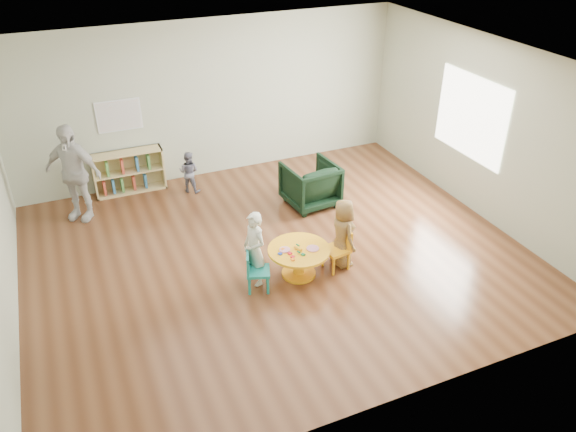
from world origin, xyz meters
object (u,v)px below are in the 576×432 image
(activity_table, at_px, (299,257))
(child_right, at_px, (343,233))
(child_left, at_px, (254,249))
(armchair, at_px, (310,184))
(toddler, at_px, (189,172))
(kid_chair_left, at_px, (255,270))
(adult_caretaker, at_px, (73,173))
(kid_chair_right, at_px, (339,247))
(bookshelf, at_px, (128,172))

(activity_table, bearing_deg, child_right, 0.13)
(activity_table, height_order, child_left, child_left)
(activity_table, bearing_deg, armchair, 60.31)
(toddler, bearing_deg, child_left, 128.89)
(kid_chair_left, bearing_deg, child_left, 179.16)
(kid_chair_left, xyz_separation_m, adult_caretaker, (-1.94, 2.89, 0.49))
(activity_table, bearing_deg, kid_chair_right, -4.77)
(kid_chair_right, distance_m, toddler, 3.33)
(activity_table, distance_m, child_right, 0.70)
(child_right, bearing_deg, armchair, -11.52)
(child_right, relative_size, adult_caretaker, 0.64)
(armchair, xyz_separation_m, child_left, (-1.60, -1.66, 0.16))
(bookshelf, relative_size, adult_caretaker, 0.75)
(adult_caretaker, bearing_deg, armchair, 19.30)
(armchair, bearing_deg, bookshelf, -37.74)
(armchair, height_order, toddler, armchair)
(bookshelf, height_order, armchair, bookshelf)
(toddler, height_order, adult_caretaker, adult_caretaker)
(kid_chair_left, relative_size, adult_caretaker, 0.35)
(bookshelf, height_order, child_left, child_left)
(bookshelf, height_order, toddler, bookshelf)
(activity_table, xyz_separation_m, child_right, (0.67, 0.00, 0.21))
(toddler, relative_size, adult_caretaker, 0.47)
(kid_chair_right, bearing_deg, child_right, -65.14)
(child_left, bearing_deg, toddler, 166.12)
(bookshelf, relative_size, child_left, 1.13)
(kid_chair_right, relative_size, toddler, 0.81)
(child_left, relative_size, toddler, 1.43)
(bookshelf, distance_m, child_left, 3.54)
(bookshelf, bearing_deg, kid_chair_left, -73.33)
(activity_table, xyz_separation_m, kid_chair_right, (0.59, -0.05, 0.03))
(kid_chair_right, bearing_deg, kid_chair_left, 82.31)
(kid_chair_left, xyz_separation_m, kid_chair_right, (1.25, 0.01, 0.02))
(activity_table, xyz_separation_m, armchair, (1.00, 1.75, 0.08))
(armchair, bearing_deg, child_left, 40.35)
(activity_table, bearing_deg, toddler, 103.85)
(kid_chair_right, bearing_deg, toddler, 15.28)
(kid_chair_right, bearing_deg, armchair, -21.05)
(armchair, bearing_deg, adult_caretaker, -22.41)
(activity_table, relative_size, toddler, 1.14)
(child_left, height_order, adult_caretaker, adult_caretaker)
(toddler, bearing_deg, adult_caretaker, 41.65)
(bookshelf, bearing_deg, armchair, -32.05)
(bookshelf, height_order, child_right, child_right)
(kid_chair_left, xyz_separation_m, child_left, (0.06, 0.15, 0.23))
(child_left, bearing_deg, kid_chair_left, -36.98)
(activity_table, bearing_deg, child_left, 171.85)
(kid_chair_right, distance_m, bookshelf, 4.19)
(activity_table, distance_m, adult_caretaker, 3.88)
(kid_chair_right, height_order, toddler, toddler)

